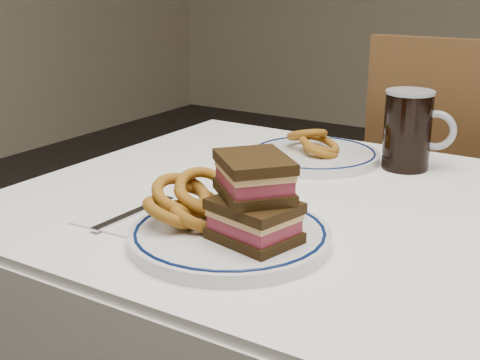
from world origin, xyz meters
The scene contains 10 objects.
dining_table centered at (0.00, 0.00, 0.64)m, with size 1.27×0.87×0.75m.
chair_far centered at (-0.06, 0.76, 0.53)m, with size 0.48×0.48×0.97m.
main_plate centered at (-0.15, -0.22, 0.76)m, with size 0.30×0.30×0.02m.
reuben_sandwich centered at (-0.10, -0.22, 0.83)m, with size 0.15×0.14×0.12m.
onion_rings_main centered at (-0.21, -0.22, 0.80)m, with size 0.13×0.14×0.11m.
ketchup_ramekin centered at (-0.15, -0.13, 0.79)m, with size 0.05×0.05×0.03m.
beer_mug centered at (-0.05, 0.28, 0.83)m, with size 0.14×0.09×0.16m.
far_plate centered at (-0.24, 0.23, 0.76)m, with size 0.27×0.27×0.02m.
onion_rings_far centered at (-0.24, 0.24, 0.79)m, with size 0.14×0.12×0.07m.
napkin_fork centered at (-0.34, -0.22, 0.75)m, with size 0.14×0.18×0.01m.
Camera 1 is at (0.35, -0.97, 1.14)m, focal length 50.00 mm.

